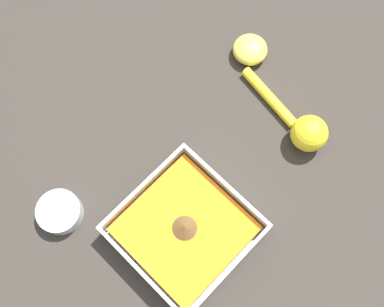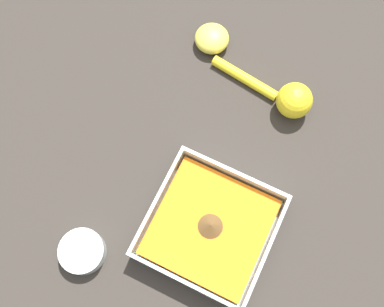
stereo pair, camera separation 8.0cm
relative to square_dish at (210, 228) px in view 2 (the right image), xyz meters
name	(u,v)px [view 2 (the right image)]	position (x,y,z in m)	size (l,w,h in m)	color
ground_plane	(206,219)	(-0.01, -0.01, -0.02)	(4.00, 4.00, 0.00)	#332D28
square_dish	(210,228)	(0.00, 0.00, 0.00)	(0.20, 0.20, 0.05)	silver
spice_bowl	(83,252)	(0.13, -0.18, -0.01)	(0.08, 0.08, 0.03)	silver
lemon_squeezer	(286,97)	(-0.28, 0.02, 0.01)	(0.07, 0.21, 0.07)	yellow
lemon_half	(212,39)	(-0.34, -0.15, 0.00)	(0.07, 0.07, 0.04)	#EFDB4C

